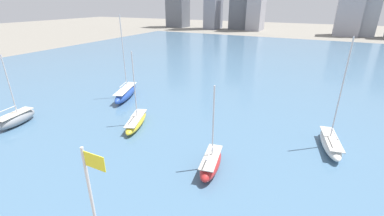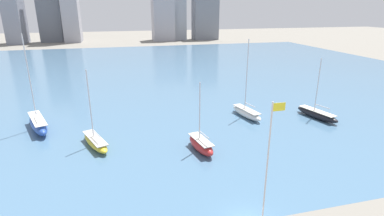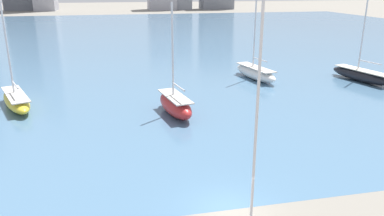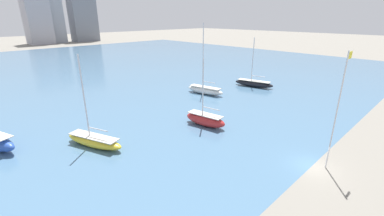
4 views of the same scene
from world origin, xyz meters
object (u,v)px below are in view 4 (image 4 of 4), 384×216
sailboat_yellow (94,140)px  sailboat_red (205,119)px  flag_pole (337,109)px  sailboat_white (205,90)px  sailboat_black (254,83)px

sailboat_yellow → sailboat_red: size_ratio=1.14×
flag_pole → sailboat_white: bearing=68.5°
sailboat_yellow → sailboat_red: bearing=-40.7°
flag_pole → sailboat_white: sailboat_white is taller
flag_pole → sailboat_red: bearing=93.6°
sailboat_black → sailboat_yellow: bearing=169.4°
sailboat_white → sailboat_yellow: bearing=-178.5°
flag_pole → sailboat_black: (23.64, 24.50, -5.95)m
sailboat_black → sailboat_white: bearing=148.9°
sailboat_yellow → sailboat_red: sailboat_yellow is taller
sailboat_black → sailboat_red: 25.85m
sailboat_white → sailboat_red: 16.75m
sailboat_white → sailboat_yellow: size_ratio=1.25×
sailboat_yellow → sailboat_black: 39.61m
flag_pole → sailboat_yellow: bearing=125.5°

